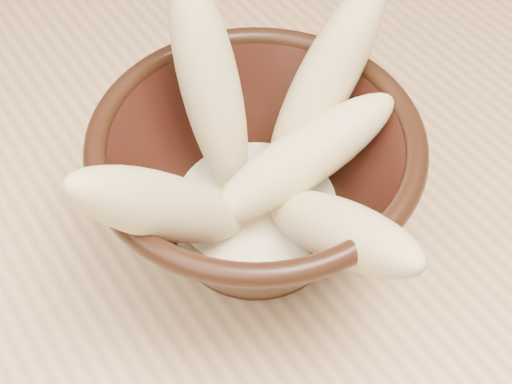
% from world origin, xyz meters
% --- Properties ---
extents(table, '(1.20, 0.80, 0.75)m').
position_xyz_m(table, '(0.00, 0.00, 0.67)').
color(table, tan).
rests_on(table, ground).
extents(bowl, '(0.20, 0.20, 0.11)m').
position_xyz_m(bowl, '(0.06, -0.10, 0.81)').
color(bowl, black).
rests_on(bowl, table).
extents(milk_puddle, '(0.11, 0.11, 0.02)m').
position_xyz_m(milk_puddle, '(0.06, -0.10, 0.79)').
color(milk_puddle, beige).
rests_on(milk_puddle, bowl).
extents(banana_upright, '(0.05, 0.10, 0.15)m').
position_xyz_m(banana_upright, '(0.06, -0.05, 0.86)').
color(banana_upright, '#D4B87D').
rests_on(banana_upright, bowl).
extents(banana_left, '(0.13, 0.05, 0.14)m').
position_xyz_m(banana_left, '(-0.01, -0.11, 0.85)').
color(banana_left, '#D4B87D').
rests_on(banana_left, bowl).
extents(banana_right, '(0.12, 0.05, 0.14)m').
position_xyz_m(banana_right, '(0.12, -0.08, 0.85)').
color(banana_right, '#D4B87D').
rests_on(banana_right, bowl).
extents(banana_across, '(0.14, 0.05, 0.08)m').
position_xyz_m(banana_across, '(0.08, -0.11, 0.83)').
color(banana_across, '#D4B87D').
rests_on(banana_across, bowl).
extents(banana_front, '(0.04, 0.14, 0.11)m').
position_xyz_m(banana_front, '(0.07, -0.16, 0.83)').
color(banana_front, '#D4B87D').
rests_on(banana_front, bowl).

